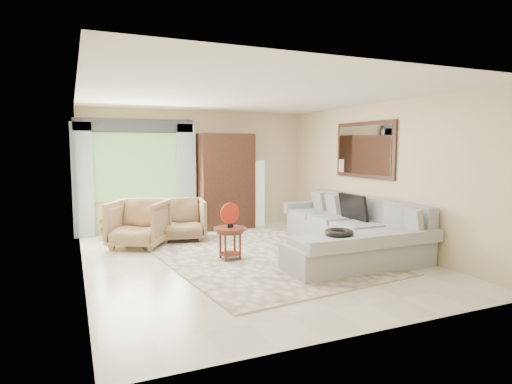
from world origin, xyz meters
name	(u,v)px	position (x,y,z in m)	size (l,w,h in m)	color
ground	(250,259)	(0.00, 0.00, 0.00)	(6.00, 6.00, 0.00)	silver
area_rug	(261,257)	(0.21, 0.05, 0.01)	(3.00, 4.00, 0.02)	beige
sectional_sofa	(349,235)	(1.78, -0.18, 0.28)	(2.30, 3.46, 0.90)	#A9ACB2
tv_screen	(353,207)	(2.05, 0.08, 0.72)	(0.06, 0.74, 0.48)	black
garden_hose	(339,233)	(1.00, -1.01, 0.55)	(0.43, 0.43, 0.09)	black
coffee_table	(230,243)	(-0.32, 0.09, 0.28)	(0.53, 0.53, 0.53)	#481A13
red_disc	(230,213)	(-0.32, 0.09, 0.76)	(0.34, 0.34, 0.03)	#AB2011
armchair_left	(139,224)	(-1.52, 1.60, 0.43)	(0.92, 0.95, 0.86)	#A07757
armchair_right	(182,220)	(-0.67, 1.85, 0.41)	(0.87, 0.89, 0.81)	olive
potted_plant	(110,225)	(-1.94, 2.55, 0.27)	(0.49, 0.43, 0.55)	#999999
armoire	(226,181)	(0.55, 2.72, 1.05)	(1.20, 0.55, 2.10)	black
floor_lamp	(258,193)	(1.35, 2.78, 0.75)	(0.24, 0.24, 1.50)	silver
window	(136,167)	(-1.35, 2.97, 1.40)	(1.80, 0.04, 1.40)	#669E59
curtain_left	(82,180)	(-2.40, 2.88, 1.15)	(0.40, 0.08, 2.30)	#9EB7CC
curtain_right	(187,177)	(-0.30, 2.88, 1.15)	(0.40, 0.08, 2.30)	#9EB7CC
valance	(135,125)	(-1.35, 2.90, 2.25)	(2.40, 0.12, 0.26)	#1E232D
wall_mirror	(364,150)	(2.46, 0.35, 1.75)	(0.05, 1.70, 1.05)	black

